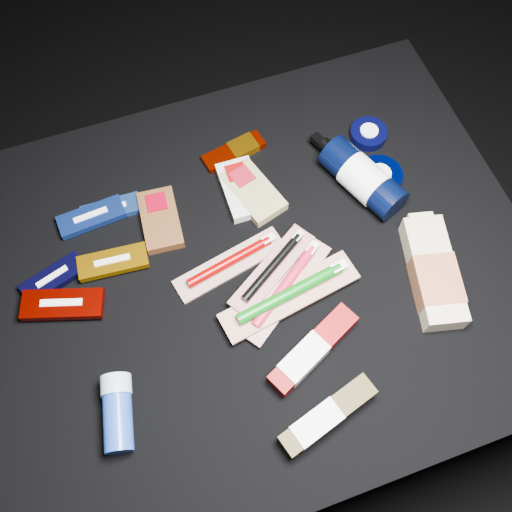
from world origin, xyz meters
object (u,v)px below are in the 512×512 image
object	(u,v)px
lotion_bottle	(362,178)
bodywash_bottle	(433,274)
deodorant_stick	(117,412)
toothpaste_carton_red	(310,353)

from	to	relation	value
lotion_bottle	bodywash_bottle	size ratio (longest dim) A/B	0.99
lotion_bottle	deodorant_stick	world-z (taller)	lotion_bottle
lotion_bottle	bodywash_bottle	world-z (taller)	lotion_bottle
lotion_bottle	toothpaste_carton_red	size ratio (longest dim) A/B	1.22
lotion_bottle	bodywash_bottle	xyz separation A→B (m)	(0.04, -0.21, -0.01)
lotion_bottle	bodywash_bottle	bearing A→B (deg)	-100.72
bodywash_bottle	deodorant_stick	distance (m)	0.55
bodywash_bottle	toothpaste_carton_red	size ratio (longest dim) A/B	1.23
bodywash_bottle	deodorant_stick	bearing A→B (deg)	-161.94
lotion_bottle	toothpaste_carton_red	xyz separation A→B (m)	(-0.20, -0.26, -0.02)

